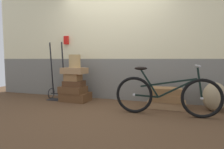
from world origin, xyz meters
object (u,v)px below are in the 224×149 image
suitcase_0 (76,97)px  suitcase_2 (74,84)px  suitcase_3 (73,77)px  suitcase_7 (166,91)px  suitcase_1 (73,89)px  bicycle (166,95)px  suitcase_4 (74,71)px  wicker_basket (75,61)px  burlap_sack (215,97)px  suitcase_6 (167,98)px  luggage_trolley (57,85)px  suitcase_5 (167,104)px

suitcase_0 → suitcase_2: bearing=-103.6°
suitcase_3 → suitcase_2: bearing=3.3°
suitcase_7 → suitcase_2: bearing=175.2°
suitcase_1 → bicycle: bicycle is taller
suitcase_1 → bicycle: 2.08m
suitcase_1 → suitcase_4: 0.43m
suitcase_0 → wicker_basket: bearing=-117.9°
burlap_sack → wicker_basket: bearing=-178.8°
suitcase_3 → wicker_basket: wicker_basket is taller
suitcase_6 → bicycle: size_ratio=0.32×
suitcase_7 → burlap_sack: 0.87m
bicycle → suitcase_3: bearing=167.1°
luggage_trolley → burlap_sack: 3.33m
suitcase_6 → burlap_sack: 0.83m
suitcase_3 → luggage_trolley: 0.52m
suitcase_6 → luggage_trolley: 2.50m
suitcase_4 → wicker_basket: 0.21m
wicker_basket → suitcase_7: bearing=-0.5°
suitcase_2 → wicker_basket: (0.01, 0.03, 0.50)m
suitcase_1 → suitcase_2: bearing=-4.8°
suitcase_1 → suitcase_7: (2.00, 0.01, 0.07)m
luggage_trolley → suitcase_3: bearing=-10.0°
suitcase_6 → suitcase_7: 0.14m
wicker_basket → luggage_trolley: (-0.50, 0.05, -0.56)m
wicker_basket → burlap_sack: (2.82, 0.06, -0.64)m
suitcase_7 → burlap_sack: size_ratio=1.11×
suitcase_7 → luggage_trolley: 2.47m
suitcase_2 → suitcase_7: (1.97, 0.01, -0.06)m
suitcase_1 → wicker_basket: (0.04, 0.02, 0.64)m
wicker_basket → luggage_trolley: luggage_trolley is taller
suitcase_6 → suitcase_7: (-0.03, -0.01, 0.13)m
suitcase_2 → bicycle: size_ratio=0.25×
suitcase_7 → bicycle: bearing=-92.6°
suitcase_0 → luggage_trolley: 0.56m
suitcase_0 → suitcase_3: 0.45m
suitcase_3 → suitcase_7: bearing=3.3°
suitcase_4 → luggage_trolley: luggage_trolley is taller
suitcase_0 → suitcase_3: bearing=-130.4°
suitcase_2 → luggage_trolley: size_ratio=0.33×
suitcase_4 → luggage_trolley: 0.61m
suitcase_3 → suitcase_5: (2.02, 0.06, -0.47)m
suitcase_1 → luggage_trolley: size_ratio=0.42×
luggage_trolley → burlap_sack: bearing=0.1°
suitcase_0 → burlap_sack: 2.83m
suitcase_1 → suitcase_6: (2.04, 0.02, -0.06)m
suitcase_0 → suitcase_4: (-0.01, -0.02, 0.59)m
suitcase_4 → burlap_sack: bearing=4.3°
suitcase_0 → suitcase_6: (1.99, -0.01, 0.11)m
wicker_basket → suitcase_0: bearing=59.2°
suitcase_1 → burlap_sack: size_ratio=1.05×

